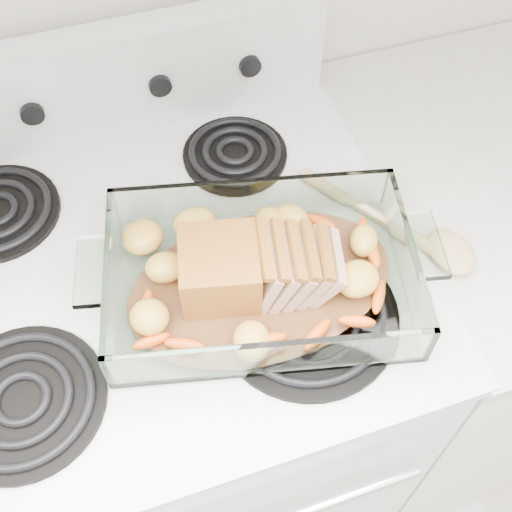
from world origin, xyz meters
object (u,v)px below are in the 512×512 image
object	(u,v)px
baking_dish	(261,279)
pork_roast	(246,272)
electric_range	(176,389)
counter_right	(465,303)

from	to	relation	value
baking_dish	pork_roast	world-z (taller)	pork_roast
electric_range	baking_dish	size ratio (longest dim) A/B	2.75
baking_dish	counter_right	bearing A→B (deg)	24.06
counter_right	pork_roast	distance (m)	0.76
baking_dish	pork_roast	size ratio (longest dim) A/B	1.88
pork_roast	baking_dish	bearing A→B (deg)	18.66
counter_right	baking_dish	bearing A→B (deg)	-169.28
counter_right	baking_dish	distance (m)	0.73
counter_right	pork_roast	size ratio (longest dim) A/B	4.31
electric_range	baking_dish	xyz separation A→B (m)	(0.15, -0.10, 0.48)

